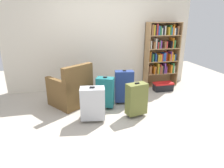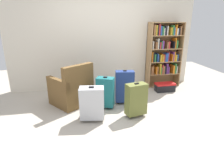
# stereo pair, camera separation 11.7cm
# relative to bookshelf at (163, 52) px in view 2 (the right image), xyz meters

# --- Properties ---
(ground_plane) EXTENTS (8.28, 8.28, 0.00)m
(ground_plane) POSITION_rel_bookshelf_xyz_m (-1.55, -1.56, -0.91)
(ground_plane) COLOR #B2A899
(back_wall) EXTENTS (4.73, 0.10, 2.60)m
(back_wall) POSITION_rel_bookshelf_xyz_m (-1.55, 0.23, 0.39)
(back_wall) COLOR beige
(back_wall) RESTS_ON ground
(bookshelf) EXTENTS (0.88, 0.33, 1.67)m
(bookshelf) POSITION_rel_bookshelf_xyz_m (0.00, 0.00, 0.00)
(bookshelf) COLOR #A87F51
(bookshelf) RESTS_ON ground
(armchair) EXTENTS (0.98, 0.98, 0.90)m
(armchair) POSITION_rel_bookshelf_xyz_m (-2.41, -0.79, -0.60)
(armchair) COLOR brown
(armchair) RESTS_ON ground
(mug) EXTENTS (0.12, 0.08, 0.10)m
(mug) POSITION_rel_bookshelf_xyz_m (-1.87, -0.71, -0.87)
(mug) COLOR red
(mug) RESTS_ON ground
(storage_box) EXTENTS (0.49, 0.23, 0.21)m
(storage_box) POSITION_rel_bookshelf_xyz_m (-0.11, -0.46, -0.80)
(storage_box) COLOR black
(storage_box) RESTS_ON ground
(suitcase_teal) EXTENTS (0.40, 0.32, 0.67)m
(suitcase_teal) POSITION_rel_bookshelf_xyz_m (-1.75, -1.13, -0.56)
(suitcase_teal) COLOR #19666B
(suitcase_teal) RESTS_ON ground
(suitcase_silver) EXTENTS (0.46, 0.31, 0.65)m
(suitcase_silver) POSITION_rel_bookshelf_xyz_m (-2.06, -1.58, -0.58)
(suitcase_silver) COLOR #B7BABF
(suitcase_silver) RESTS_ON ground
(suitcase_navy_blue) EXTENTS (0.41, 0.24, 0.74)m
(suitcase_navy_blue) POSITION_rel_bookshelf_xyz_m (-1.31, -0.98, -0.53)
(suitcase_navy_blue) COLOR navy
(suitcase_navy_blue) RESTS_ON ground
(suitcase_olive) EXTENTS (0.42, 0.28, 0.66)m
(suitcase_olive) POSITION_rel_bookshelf_xyz_m (-1.25, -1.59, -0.57)
(suitcase_olive) COLOR brown
(suitcase_olive) RESTS_ON ground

